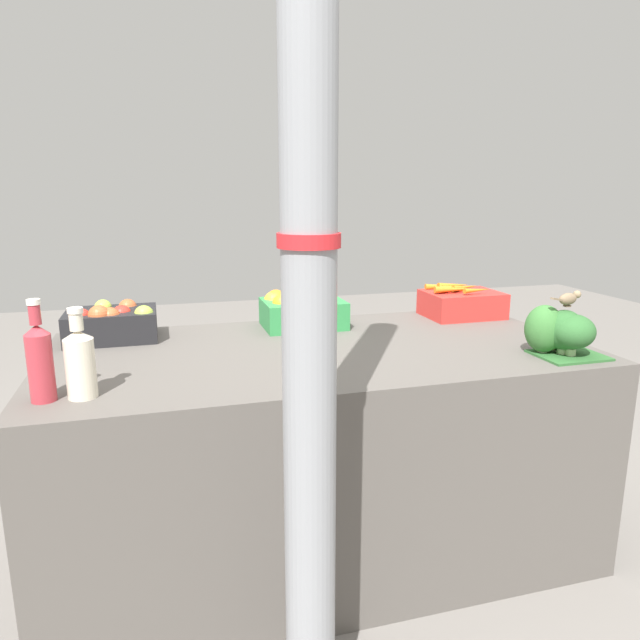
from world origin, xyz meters
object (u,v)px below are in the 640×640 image
object	(u,v)px
orange_crate	(301,311)
juice_bottle_cloudy	(80,361)
juice_bottle_ruby	(40,360)
sparrow_bird	(569,298)
support_pole	(309,293)
broccoli_pile	(560,332)
apple_crate	(112,322)
carrot_crate	(461,303)

from	to	relation	value
orange_crate	juice_bottle_cloudy	world-z (taller)	juice_bottle_cloudy
juice_bottle_ruby	sparrow_bird	xyz separation A→B (m)	(1.61, -0.02, 0.09)
support_pole	broccoli_pile	size ratio (longest dim) A/B	9.18
support_pole	broccoli_pile	xyz separation A→B (m)	(0.99, 0.43, -0.25)
apple_crate	juice_bottle_ruby	world-z (taller)	juice_bottle_ruby
carrot_crate	broccoli_pile	distance (m)	0.64
support_pole	apple_crate	distance (m)	1.20
support_pole	broccoli_pile	world-z (taller)	support_pole
orange_crate	sparrow_bird	size ratio (longest dim) A/B	2.39
sparrow_bird	carrot_crate	bearing A→B (deg)	80.86
broccoli_pile	sparrow_bird	size ratio (longest dim) A/B	1.80
juice_bottle_cloudy	sparrow_bird	distance (m)	1.52
broccoli_pile	sparrow_bird	distance (m)	0.12
support_pole	juice_bottle_ruby	xyz separation A→B (m)	(-0.62, 0.44, -0.22)
juice_bottle_cloudy	sparrow_bird	bearing A→B (deg)	-0.79
support_pole	broccoli_pile	bearing A→B (deg)	23.63
support_pole	sparrow_bird	xyz separation A→B (m)	(1.00, 0.42, -0.14)
apple_crate	broccoli_pile	size ratio (longest dim) A/B	1.33
support_pole	carrot_crate	world-z (taller)	support_pole
support_pole	juice_bottle_ruby	size ratio (longest dim) A/B	8.10
orange_crate	broccoli_pile	distance (m)	0.98
sparrow_bird	broccoli_pile	bearing A→B (deg)	130.69
support_pole	sparrow_bird	distance (m)	1.09
broccoli_pile	juice_bottle_cloudy	xyz separation A→B (m)	(-1.50, 0.01, 0.02)
orange_crate	juice_bottle_cloudy	bearing A→B (deg)	-140.08
broccoli_pile	juice_bottle_ruby	xyz separation A→B (m)	(-1.60, 0.01, 0.03)
carrot_crate	sparrow_bird	size ratio (longest dim) A/B	2.39
support_pole	juice_bottle_ruby	distance (m)	0.79
broccoli_pile	sparrow_bird	bearing A→B (deg)	-38.33
juice_bottle_ruby	broccoli_pile	bearing A→B (deg)	-0.37
apple_crate	orange_crate	xyz separation A→B (m)	(0.73, 0.02, 0.00)
apple_crate	orange_crate	size ratio (longest dim) A/B	1.00
carrot_crate	juice_bottle_cloudy	size ratio (longest dim) A/B	1.31
apple_crate	juice_bottle_ruby	xyz separation A→B (m)	(-0.13, -0.62, 0.05)
support_pole	juice_bottle_ruby	world-z (taller)	support_pole
support_pole	apple_crate	world-z (taller)	support_pole
orange_crate	carrot_crate	size ratio (longest dim) A/B	1.00
support_pole	juice_bottle_cloudy	size ratio (longest dim) A/B	9.00
carrot_crate	broccoli_pile	world-z (taller)	broccoli_pile
juice_bottle_cloudy	apple_crate	bearing A→B (deg)	86.65
juice_bottle_ruby	apple_crate	bearing A→B (deg)	77.92
support_pole	juice_bottle_cloudy	distance (m)	0.72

